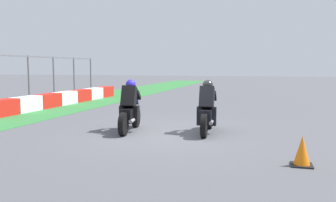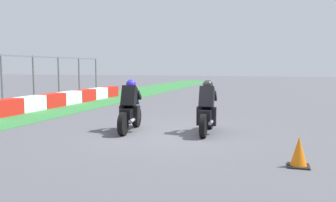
# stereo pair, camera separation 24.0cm
# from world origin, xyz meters

# --- Properties ---
(ground_plane) EXTENTS (120.00, 120.00, 0.00)m
(ground_plane) POSITION_xyz_m (0.00, 0.00, 0.00)
(ground_plane) COLOR #54555A
(rider_lane_a) EXTENTS (2.04, 0.55, 1.51)m
(rider_lane_a) POSITION_xyz_m (0.37, -1.12, 0.62)
(rider_lane_a) COLOR black
(rider_lane_a) RESTS_ON ground_plane
(rider_lane_b) EXTENTS (2.04, 0.58, 1.51)m
(rider_lane_b) POSITION_xyz_m (0.04, 1.09, 0.62)
(rider_lane_b) COLOR black
(rider_lane_b) RESTS_ON ground_plane
(traffic_cone) EXTENTS (0.40, 0.40, 0.58)m
(traffic_cone) POSITION_xyz_m (-2.44, -3.40, 0.27)
(traffic_cone) COLOR black
(traffic_cone) RESTS_ON ground_plane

